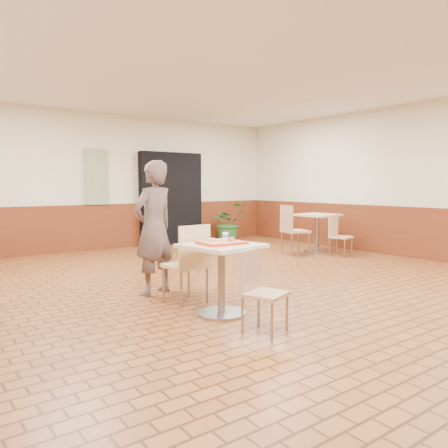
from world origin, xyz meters
TOP-DOWN VIEW (x-y plane):
  - room_shell at (0.00, 0.00)m, footprint 8.01×10.01m
  - wainscot_band at (0.00, 0.00)m, footprint 8.00×10.00m
  - corridor_doorway at (1.20, 4.88)m, footprint 1.60×0.22m
  - promo_poster at (-0.60, 4.94)m, footprint 0.50×0.03m
  - main_table at (-1.23, -0.52)m, footprint 0.75×0.75m
  - chair_main_front at (-1.25, -1.18)m, footprint 0.48×0.48m
  - chair_main_back at (-1.28, 0.07)m, footprint 0.47×0.47m
  - customer at (-1.39, 0.75)m, footprint 0.73×0.58m
  - serving_tray at (-1.23, -0.52)m, footprint 0.47×0.37m
  - ring_donut at (-1.30, -0.44)m, footprint 0.11×0.11m
  - long_john_donut at (-1.13, -0.56)m, footprint 0.14×0.11m
  - paper_cup at (-1.12, -0.45)m, footprint 0.07×0.07m
  - second_table at (3.09, 1.94)m, footprint 0.77×0.77m
  - chair_second_left at (2.37, 1.98)m, footprint 0.57×0.57m
  - chair_second_front at (3.02, 1.33)m, footprint 0.45×0.45m
  - potted_plant at (2.57, 4.40)m, footprint 0.94×0.83m

SIDE VIEW (x-z plane):
  - chair_main_front at x=-1.25m, z-range 0.05..0.85m
  - chair_second_front at x=3.02m, z-range 0.05..0.86m
  - potted_plant at x=2.57m, z-range 0.00..0.98m
  - wainscot_band at x=0.00m, z-range 0.00..1.00m
  - main_table at x=-1.23m, z-range 0.14..0.93m
  - chair_main_back at x=-1.28m, z-range 0.06..1.02m
  - second_table at x=3.09m, z-range 0.14..0.95m
  - chair_second_left at x=2.37m, z-range 0.06..1.07m
  - serving_tray at x=-1.23m, z-range 0.79..0.82m
  - ring_donut at x=-1.30m, z-range 0.82..0.85m
  - long_john_donut at x=-1.13m, z-range 0.82..0.86m
  - paper_cup at x=-1.12m, z-range 0.82..0.90m
  - customer at x=-1.39m, z-range 0.00..1.75m
  - corridor_doorway at x=1.20m, z-range 0.00..2.20m
  - room_shell at x=0.00m, z-range 0.00..3.00m
  - promo_poster at x=-0.60m, z-range 1.00..2.20m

